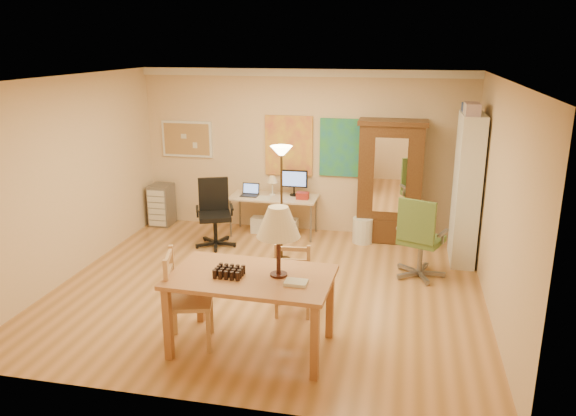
% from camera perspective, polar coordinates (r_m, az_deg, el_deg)
% --- Properties ---
extents(floor, '(5.50, 5.50, 0.00)m').
position_cam_1_polar(floor, '(7.47, -1.98, -8.12)').
color(floor, '#9E6B38').
rests_on(floor, ground).
extents(crown_molding, '(5.50, 0.08, 0.12)m').
position_cam_1_polar(crown_molding, '(9.20, 1.64, 13.58)').
color(crown_molding, white).
rests_on(crown_molding, floor).
extents(corkboard, '(0.90, 0.04, 0.62)m').
position_cam_1_polar(corkboard, '(9.91, -10.23, 6.91)').
color(corkboard, tan).
rests_on(corkboard, floor).
extents(art_panel_left, '(0.80, 0.04, 1.00)m').
position_cam_1_polar(art_panel_left, '(9.40, 0.08, 6.34)').
color(art_panel_left, yellow).
rests_on(art_panel_left, floor).
extents(art_panel_right, '(0.75, 0.04, 0.95)m').
position_cam_1_polar(art_panel_right, '(9.26, 5.57, 6.11)').
color(art_panel_right, teal).
rests_on(art_panel_right, floor).
extents(dining_table, '(1.69, 1.05, 1.56)m').
position_cam_1_polar(dining_table, '(5.71, -2.77, -5.38)').
color(dining_table, '#9A6532').
rests_on(dining_table, floor).
extents(ladder_chair_back, '(0.46, 0.45, 0.92)m').
position_cam_1_polar(ladder_chair_back, '(6.64, 0.57, -7.32)').
color(ladder_chair_back, '#A07849').
rests_on(ladder_chair_back, floor).
extents(ladder_chair_left, '(0.58, 0.59, 1.05)m').
position_cam_1_polar(ladder_chair_left, '(6.08, -10.26, -9.33)').
color(ladder_chair_left, '#A07849').
rests_on(ladder_chair_left, floor).
extents(torchiere_lamp, '(0.31, 0.31, 1.71)m').
position_cam_1_polar(torchiere_lamp, '(7.95, -0.67, 3.90)').
color(torchiere_lamp, '#392917').
rests_on(torchiere_lamp, floor).
extents(computer_desk, '(1.44, 0.63, 1.09)m').
position_cam_1_polar(computer_desk, '(9.38, -1.24, -0.30)').
color(computer_desk, '#C5B090').
rests_on(computer_desk, floor).
extents(office_chair_black, '(0.65, 0.65, 1.06)m').
position_cam_1_polar(office_chair_black, '(8.94, -7.40, -2.05)').
color(office_chair_black, black).
rests_on(office_chair_black, floor).
extents(office_chair_green, '(0.71, 0.71, 1.15)m').
position_cam_1_polar(office_chair_green, '(7.88, 13.18, -4.79)').
color(office_chair_green, slate).
rests_on(office_chair_green, floor).
extents(drawer_cart, '(0.36, 0.43, 0.72)m').
position_cam_1_polar(drawer_cart, '(10.11, -12.72, 0.33)').
color(drawer_cart, slate).
rests_on(drawer_cart, floor).
extents(armoire, '(1.06, 0.50, 1.96)m').
position_cam_1_polar(armoire, '(9.11, 10.30, 1.88)').
color(armoire, '#391C0F').
rests_on(armoire, floor).
extents(bookshelf, '(0.32, 0.87, 2.16)m').
position_cam_1_polar(bookshelf, '(8.45, 17.67, 1.79)').
color(bookshelf, white).
rests_on(bookshelf, floor).
extents(wastebin, '(0.33, 0.33, 0.41)m').
position_cam_1_polar(wastebin, '(9.10, 7.59, -2.26)').
color(wastebin, silver).
rests_on(wastebin, floor).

